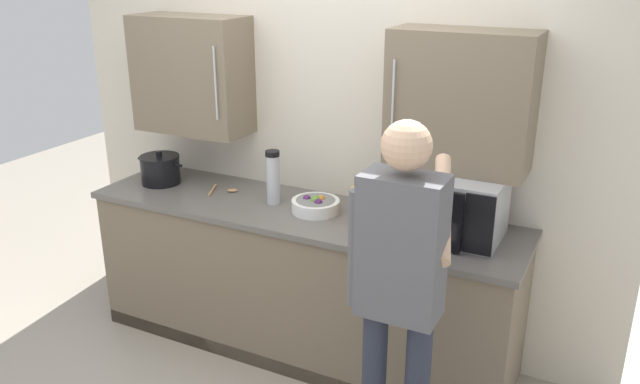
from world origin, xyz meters
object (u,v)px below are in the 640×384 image
Objects in this scene: knife_block at (364,204)px; person_figure at (400,281)px; fruit_bowl at (316,205)px; wooden_spoon at (223,190)px; thermos_flask at (273,177)px; microwave_oven at (448,205)px; stock_pot at (160,169)px.

knife_block is 0.86m from person_figure.
fruit_bowl is at bearing 173.46° from knife_block.
thermos_flask is (0.38, -0.03, 0.15)m from wooden_spoon.
thermos_flask is at bearing 175.84° from knife_block.
thermos_flask is (-1.03, -0.02, -0.00)m from microwave_oven.
microwave_oven is at bearing 91.89° from person_figure.
wooden_spoon is at bearing 175.73° from thermos_flask.
person_figure is at bearing -21.56° from stock_pot.
fruit_bowl is (-0.75, -0.02, -0.12)m from microwave_oven.
fruit_bowl is at bearing -3.10° from wooden_spoon.
microwave_oven is 1.48× the size of stock_pot.
wooden_spoon is at bearing 5.69° from stock_pot.
thermos_flask is at bearing 1.12° from stock_pot.
wooden_spoon is 0.66m from fruit_bowl.
thermos_flask is 1.31m from person_figure.
wooden_spoon is at bearing 176.90° from fruit_bowl.
stock_pot is (-0.82, -0.02, -0.07)m from thermos_flask.
microwave_oven reaches higher than thermos_flask.
thermos_flask is 0.31m from fruit_bowl.
person_figure reaches higher than wooden_spoon.
microwave_oven is 1.87× the size of fruit_bowl.
microwave_oven is at bearing 1.78° from fruit_bowl.
knife_block is at bearing -4.20° from wooden_spoon.
thermos_flask reaches higher than fruit_bowl.
microwave_oven is 0.78m from person_figure.
fruit_bowl is at bearing -178.22° from microwave_oven.
stock_pot is (-0.45, -0.04, 0.08)m from wooden_spoon.
fruit_bowl is (-0.31, 0.04, -0.07)m from knife_block.
person_figure is (1.06, -0.76, -0.06)m from thermos_flask.
knife_block is 1.41m from stock_pot.
stock_pot is at bearing 158.44° from person_figure.
microwave_oven is 2.61× the size of wooden_spoon.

